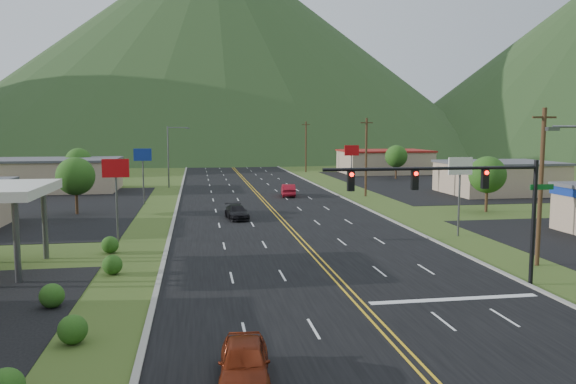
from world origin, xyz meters
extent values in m
cylinder|color=black|center=(10.50, 14.00, 3.50)|extent=(0.24, 0.24, 7.00)
cylinder|color=black|center=(4.50, 14.00, 6.60)|extent=(12.00, 0.18, 0.18)
cube|color=#0C591E|center=(10.90, 14.00, 5.50)|extent=(1.40, 0.06, 0.30)
cube|color=black|center=(7.50, 14.00, 6.00)|extent=(0.35, 0.28, 1.05)
sphere|color=#FF0C05|center=(7.50, 13.82, 6.35)|extent=(0.22, 0.22, 0.22)
cube|color=black|center=(3.50, 14.00, 6.00)|extent=(0.35, 0.28, 1.05)
sphere|color=#FF0C05|center=(3.50, 13.82, 6.35)|extent=(0.22, 0.22, 0.22)
cube|color=black|center=(0.00, 14.00, 6.00)|extent=(0.35, 0.28, 1.05)
sphere|color=#FF0C05|center=(0.00, 13.82, 6.35)|extent=(0.22, 0.22, 0.22)
cube|color=#59595E|center=(8.62, 10.00, 8.70)|extent=(0.60, 0.25, 0.18)
cylinder|color=#59595E|center=(-12.00, 70.00, 4.50)|extent=(0.20, 0.20, 9.00)
cylinder|color=#59595E|center=(-10.56, 70.00, 8.80)|extent=(2.88, 0.12, 0.12)
cube|color=#59595E|center=(-9.12, 70.00, 8.70)|extent=(0.60, 0.25, 0.18)
cylinder|color=#59595E|center=(-18.00, 19.00, 2.50)|extent=(0.36, 0.36, 5.00)
cylinder|color=#59595E|center=(-18.00, 25.00, 2.50)|extent=(0.36, 0.36, 5.00)
cube|color=tan|center=(-28.00, 68.00, 2.10)|extent=(18.00, 11.00, 4.20)
cube|color=#4C4C51|center=(-28.00, 68.00, 4.35)|extent=(18.40, 11.40, 0.30)
cube|color=tan|center=(32.00, 55.00, 2.00)|extent=(14.00, 11.00, 4.00)
cube|color=#4C4C51|center=(32.00, 55.00, 4.15)|extent=(14.40, 11.40, 0.30)
cube|color=tan|center=(28.00, 90.00, 2.10)|extent=(16.00, 12.00, 4.20)
cube|color=maroon|center=(28.00, 90.00, 4.35)|extent=(16.40, 12.40, 0.30)
cylinder|color=#59595E|center=(-14.00, 30.00, 2.50)|extent=(0.16, 0.16, 5.00)
cube|color=#BE0A10|center=(-14.00, 30.00, 5.70)|extent=(2.00, 0.18, 1.40)
cylinder|color=#59595E|center=(-14.00, 52.00, 2.50)|extent=(0.16, 0.16, 5.00)
cube|color=navy|center=(-14.00, 52.00, 5.70)|extent=(2.00, 0.18, 1.40)
cylinder|color=#59595E|center=(13.00, 28.00, 2.50)|extent=(0.16, 0.16, 5.00)
cube|color=white|center=(13.00, 28.00, 5.70)|extent=(2.00, 0.18, 1.40)
cylinder|color=#59595E|center=(13.00, 60.00, 2.50)|extent=(0.16, 0.16, 5.00)
cube|color=#BE0A10|center=(13.00, 60.00, 5.70)|extent=(2.00, 0.18, 1.40)
cylinder|color=#382314|center=(-20.00, 45.00, 1.50)|extent=(0.30, 0.30, 3.00)
sphere|color=#245016|center=(-20.00, 45.00, 3.90)|extent=(3.84, 3.84, 3.84)
cylinder|color=#382314|center=(-25.00, 72.00, 1.50)|extent=(0.30, 0.30, 3.00)
sphere|color=#245016|center=(-25.00, 72.00, 3.90)|extent=(3.84, 3.84, 3.84)
cylinder|color=#382314|center=(22.00, 40.00, 1.50)|extent=(0.30, 0.30, 3.00)
sphere|color=#245016|center=(22.00, 40.00, 3.90)|extent=(3.84, 3.84, 3.84)
cylinder|color=#382314|center=(26.00, 78.00, 1.50)|extent=(0.30, 0.30, 3.00)
sphere|color=#245016|center=(26.00, 78.00, 3.90)|extent=(3.84, 3.84, 3.84)
cylinder|color=#382314|center=(13.50, 18.00, 5.00)|extent=(0.28, 0.28, 10.00)
cube|color=#382314|center=(13.50, 18.00, 9.40)|extent=(1.60, 0.12, 0.12)
cylinder|color=#382314|center=(13.50, 55.00, 5.00)|extent=(0.28, 0.28, 10.00)
cube|color=#382314|center=(13.50, 55.00, 9.40)|extent=(1.60, 0.12, 0.12)
cylinder|color=#382314|center=(13.50, 95.00, 5.00)|extent=(0.28, 0.28, 10.00)
cube|color=#382314|center=(13.50, 95.00, 9.40)|extent=(1.60, 0.12, 0.12)
cylinder|color=#382314|center=(13.50, 135.00, 5.00)|extent=(0.28, 0.28, 10.00)
cube|color=#382314|center=(13.50, 135.00, 9.40)|extent=(1.60, 0.12, 0.12)
cone|color=#213E1C|center=(0.00, 220.00, 42.50)|extent=(220.00, 220.00, 85.00)
imported|color=maroon|center=(-6.41, 4.29, 0.73)|extent=(2.08, 4.42, 1.46)
imported|color=black|center=(-4.18, 39.29, 0.66)|extent=(2.32, 4.72, 1.32)
imported|color=maroon|center=(3.64, 56.42, 0.78)|extent=(2.11, 4.85, 1.55)
camera|label=1|loc=(-7.90, -14.11, 8.74)|focal=35.00mm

